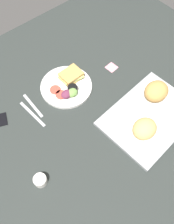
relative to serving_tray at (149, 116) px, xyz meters
The scene contains 9 objects.
ground_plane 31.50cm from the serving_tray, 48.04° to the right, with size 190.00×150.00×3.00cm, color #282D2B.
serving_tray is the anchor object (origin of this frame).
bread_plate_near 12.10cm from the serving_tray, 149.94° to the right, with size 21.62×21.62×10.04cm.
bread_plate_far 11.89cm from the serving_tray, 24.83° to the left, with size 21.58×21.58×9.45cm.
plate_with_salad 44.80cm from the serving_tray, 64.39° to the right, with size 27.17×27.17×5.40cm.
espresso_cup 59.56cm from the serving_tray, ahead, with size 5.60×5.60×4.00cm, color silver.
fork 58.61cm from the serving_tray, 46.92° to the right, with size 17.00×1.40×0.50cm, color #B7B7BC.
knife 57.95cm from the serving_tray, 42.05° to the right, with size 19.00×1.40×0.50cm, color #B7B7BC.
sticky_note 36.31cm from the serving_tray, 102.59° to the right, with size 5.60×5.60×0.12cm, color pink.
Camera 1 is at (40.75, 48.62, 105.27)cm, focal length 39.21 mm.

